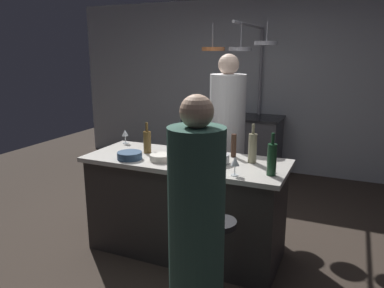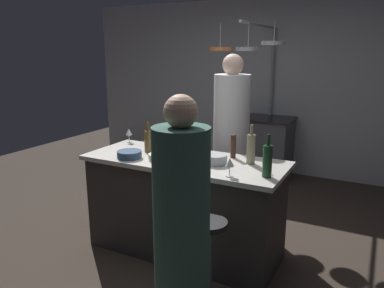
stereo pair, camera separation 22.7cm
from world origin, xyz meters
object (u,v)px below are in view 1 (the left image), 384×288
(pepper_mill, at_px, (234,146))
(wine_bottle_dark, at_px, (182,139))
(wine_bottle_rose, at_px, (184,153))
(bar_stool_right, at_px, (217,260))
(stove_range, at_px, (253,146))
(wine_bottle_green, at_px, (272,159))
(chef, at_px, (227,145))
(mixing_bowl_blue, at_px, (130,156))
(guest_right, at_px, (196,237))
(wine_glass_near_left_guest, at_px, (235,162))
(potted_plant, at_px, (114,163))
(wine_bottle_white, at_px, (253,147))
(wine_bottle_amber, at_px, (147,141))
(mixing_bowl_ceramic, at_px, (161,158))
(wine_glass_by_chef, at_px, (200,155))
(wine_glass_near_right_guest, at_px, (125,134))
(mixing_bowl_steel, at_px, (217,159))

(pepper_mill, height_order, wine_bottle_dark, wine_bottle_dark)
(wine_bottle_rose, xyz_separation_m, wine_bottle_dark, (-0.24, 0.47, -0.01))
(bar_stool_right, bearing_deg, stove_range, 99.89)
(wine_bottle_rose, height_order, wine_bottle_green, wine_bottle_green)
(stove_range, height_order, chef, chef)
(wine_bottle_rose, relative_size, mixing_bowl_blue, 1.43)
(wine_bottle_rose, bearing_deg, chef, 89.89)
(guest_right, relative_size, wine_glass_near_left_guest, 10.93)
(potted_plant, distance_m, wine_bottle_white, 2.66)
(potted_plant, height_order, wine_bottle_white, wine_bottle_white)
(stove_range, height_order, guest_right, guest_right)
(guest_right, bearing_deg, wine_glass_near_left_guest, 89.73)
(wine_bottle_white, bearing_deg, wine_glass_near_left_guest, -94.84)
(wine_bottle_amber, distance_m, mixing_bowl_ceramic, 0.31)
(chef, bearing_deg, potted_plant, 166.38)
(potted_plant, bearing_deg, stove_range, 34.07)
(pepper_mill, bearing_deg, wine_bottle_rose, -120.33)
(wine_bottle_dark, distance_m, wine_glass_near_left_guest, 0.84)
(wine_bottle_green, height_order, wine_glass_by_chef, wine_bottle_green)
(wine_bottle_amber, relative_size, wine_bottle_white, 0.86)
(chef, xyz_separation_m, guest_right, (0.43, -1.86, -0.09))
(chef, bearing_deg, pepper_mill, -66.77)
(wine_glass_near_right_guest, bearing_deg, mixing_bowl_blue, -52.90)
(wine_bottle_green, distance_m, wine_glass_by_chef, 0.58)
(guest_right, height_order, wine_bottle_white, guest_right)
(wine_bottle_white, xyz_separation_m, mixing_bowl_steel, (-0.26, -0.14, -0.09))
(chef, distance_m, wine_bottle_rose, 1.11)
(mixing_bowl_steel, bearing_deg, mixing_bowl_blue, -165.65)
(stove_range, distance_m, guest_right, 3.51)
(potted_plant, height_order, mixing_bowl_steel, mixing_bowl_steel)
(mixing_bowl_blue, bearing_deg, wine_glass_by_chef, 2.82)
(wine_bottle_amber, bearing_deg, mixing_bowl_steel, -4.37)
(wine_bottle_white, bearing_deg, stove_range, 103.80)
(chef, xyz_separation_m, wine_glass_by_chef, (0.11, -1.03, 0.17))
(pepper_mill, height_order, mixing_bowl_ceramic, pepper_mill)
(bar_stool_right, xyz_separation_m, mixing_bowl_ceramic, (-0.70, 0.48, 0.55))
(mixing_bowl_steel, bearing_deg, wine_glass_near_left_guest, -47.37)
(guest_right, xyz_separation_m, wine_bottle_amber, (-0.94, 1.05, 0.27))
(stove_range, xyz_separation_m, wine_bottle_rose, (0.10, -2.69, 0.57))
(guest_right, bearing_deg, wine_glass_near_right_guest, 136.40)
(wine_bottle_green, xyz_separation_m, wine_glass_near_left_guest, (-0.25, -0.12, -0.02))
(potted_plant, xyz_separation_m, wine_bottle_dark, (1.57, -1.07, 0.72))
(guest_right, distance_m, wine_glass_by_chef, 0.93)
(wine_glass_by_chef, distance_m, wine_glass_near_left_guest, 0.34)
(guest_right, distance_m, mixing_bowl_blue, 1.28)
(chef, height_order, bar_stool_right, chef)
(wine_bottle_rose, relative_size, wine_bottle_green, 0.95)
(potted_plant, xyz_separation_m, mixing_bowl_blue, (1.26, -1.50, 0.64))
(wine_glass_by_chef, height_order, mixing_bowl_steel, wine_glass_by_chef)
(wine_bottle_green, bearing_deg, wine_bottle_dark, 158.02)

